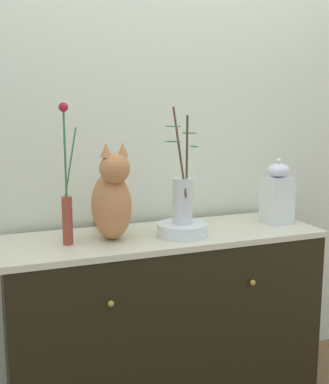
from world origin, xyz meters
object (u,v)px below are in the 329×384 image
object	(u,v)px
vase_slim_green	(67,203)
vase_glass_clear	(183,197)
bowl_porcelain	(182,229)
jar_lidded_porcelain	(277,194)
cat_sitting	(112,200)
sideboard	(165,323)

from	to	relation	value
vase_slim_green	vase_glass_clear	bearing A→B (deg)	-4.49
vase_slim_green	bowl_porcelain	size ratio (longest dim) A/B	2.57
vase_glass_clear	jar_lidded_porcelain	bearing A→B (deg)	6.04
vase_slim_green	bowl_porcelain	xyz separation A→B (m)	(0.47, -0.04, -0.14)
vase_slim_green	vase_glass_clear	distance (m)	0.47
vase_slim_green	cat_sitting	bearing A→B (deg)	5.74
sideboard	vase_glass_clear	distance (m)	0.58
sideboard	jar_lidded_porcelain	world-z (taller)	jar_lidded_porcelain
sideboard	vase_glass_clear	size ratio (longest dim) A/B	2.82
sideboard	bowl_porcelain	bearing A→B (deg)	-45.35
vase_glass_clear	jar_lidded_porcelain	world-z (taller)	vase_glass_clear
cat_sitting	vase_slim_green	bearing A→B (deg)	-174.26
cat_sitting	sideboard	bearing A→B (deg)	0.94
sideboard	vase_slim_green	world-z (taller)	vase_slim_green
cat_sitting	jar_lidded_porcelain	world-z (taller)	cat_sitting
vase_glass_clear	jar_lidded_porcelain	distance (m)	0.51
sideboard	cat_sitting	xyz separation A→B (m)	(-0.23, -0.00, 0.57)
sideboard	bowl_porcelain	world-z (taller)	bowl_porcelain
bowl_porcelain	vase_glass_clear	bearing A→B (deg)	-119.15
bowl_porcelain	sideboard	bearing A→B (deg)	134.65
sideboard	jar_lidded_porcelain	xyz separation A→B (m)	(0.56, -0.01, 0.55)
sideboard	cat_sitting	distance (m)	0.62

